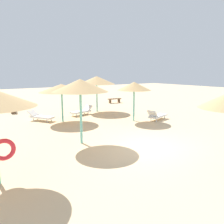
{
  "coord_description": "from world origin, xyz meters",
  "views": [
    {
      "loc": [
        -6.92,
        -7.14,
        3.44
      ],
      "look_at": [
        0.0,
        3.0,
        1.2
      ],
      "focal_mm": 36.08,
      "sensor_mm": 36.0,
      "label": 1
    }
  ],
  "objects": [
    {
      "name": "bench_1",
      "position": [
        7.08,
        12.9,
        0.35
      ],
      "size": [
        1.54,
        0.57,
        0.49
      ],
      "color": "brown",
      "rests_on": "ground"
    },
    {
      "name": "parasol_5",
      "position": [
        -2.24,
        2.34,
        2.77
      ],
      "size": [
        2.63,
        2.63,
        3.08
      ],
      "color": "#6BC6BC",
      "rests_on": "ground"
    },
    {
      "name": "parasol_2",
      "position": [
        3.06,
        4.79,
        2.41
      ],
      "size": [
        2.33,
        2.33,
        2.71
      ],
      "color": "#6BC6BC",
      "rests_on": "ground"
    },
    {
      "name": "lounger_3",
      "position": [
        1.01,
        8.73,
        0.32
      ],
      "size": [
        2.0,
        1.11,
        0.7
      ],
      "color": "white",
      "rests_on": "ground"
    },
    {
      "name": "parasol_1",
      "position": [
        -1.18,
        7.32,
        2.3
      ],
      "size": [
        3.04,
        3.04,
        2.59
      ],
      "color": "#6BC6BC",
      "rests_on": "ground"
    },
    {
      "name": "bench_0",
      "position": [
        -3.29,
        12.92,
        0.35
      ],
      "size": [
        0.66,
        1.55,
        0.49
      ],
      "color": "brown",
      "rests_on": "ground"
    },
    {
      "name": "ground_plane",
      "position": [
        0.0,
        0.0,
        0.0
      ],
      "size": [
        80.0,
        80.0,
        0.0
      ],
      "primitive_type": "plane",
      "color": "#DBBA8C"
    },
    {
      "name": "lounger_1",
      "position": [
        -2.36,
        8.43,
        0.31
      ],
      "size": [
        1.53,
        1.95,
        0.69
      ],
      "color": "white",
      "rests_on": "ground"
    },
    {
      "name": "lounger_2",
      "position": [
        4.56,
        4.0,
        0.32
      ],
      "size": [
        1.96,
        1.12,
        0.78
      ],
      "color": "white",
      "rests_on": "ground"
    },
    {
      "name": "parasol_3",
      "position": [
        2.79,
        9.38,
        2.67
      ],
      "size": [
        3.12,
        3.12,
        3.02
      ],
      "color": "#6BC6BC",
      "rests_on": "ground"
    }
  ]
}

